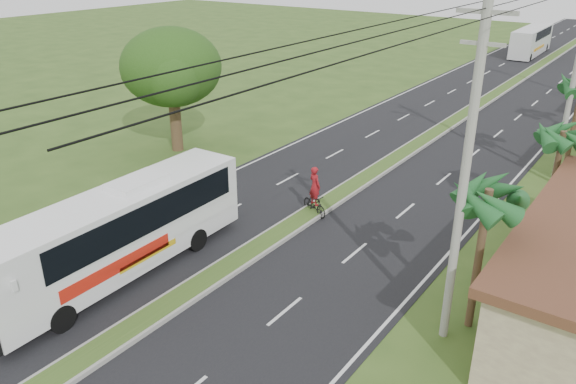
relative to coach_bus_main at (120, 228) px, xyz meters
The scene contains 13 objects.
ground 3.97m from the coach_bus_main, 26.98° to the left, with size 180.00×180.00×0.00m, color #334F1D.
road_asphalt 21.86m from the coach_bus_main, 81.94° to the left, with size 14.00×160.00×0.02m, color black.
median_strip 21.85m from the coach_bus_main, 81.94° to the left, with size 1.20×160.00×0.18m.
lane_edge_left 21.95m from the coach_bus_main, 99.60° to the left, with size 0.12×160.00×0.01m, color silver.
lane_edge_right 23.74m from the coach_bus_main, 65.65° to the left, with size 0.12×160.00×0.01m, color silver.
palm_verge_a 13.17m from the coach_bus_main, 20.70° to the left, with size 2.40×2.40×5.45m.
palm_verge_b 18.56m from the coach_bus_main, 47.42° to the left, with size 2.40×2.40×5.05m.
shade_tree 15.01m from the coach_bus_main, 128.06° to the left, with size 6.30×6.00×7.54m.
utility_pole_a 12.63m from the coach_bus_main, 17.10° to the left, with size 1.60×0.28×11.00m.
utility_pole_b 23.09m from the coach_bus_main, 59.49° to the left, with size 3.20×0.28×12.00m.
coach_bus_main is the anchor object (origin of this frame).
coach_bus_far 59.75m from the coach_bus_main, 89.67° to the left, with size 2.51×10.73×3.11m.
motorcyclist 9.29m from the coach_bus_main, 69.97° to the left, with size 1.81×1.10×2.45m.
Camera 1 is at (13.06, -13.24, 11.73)m, focal length 35.00 mm.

